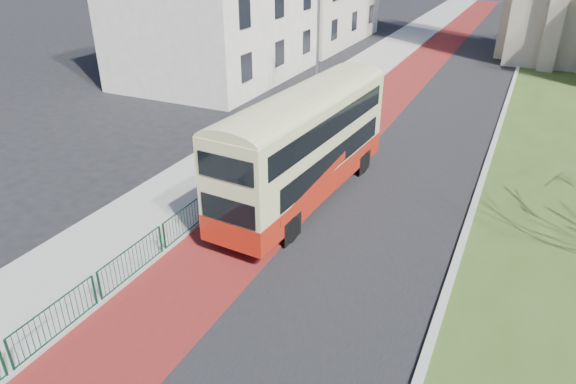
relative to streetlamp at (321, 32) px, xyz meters
The scene contains 9 objects.
ground 19.08m from the streetlamp, 76.42° to the right, with size 160.00×160.00×0.00m, color black.
road_carriageway 7.70m from the streetlamp, 18.88° to the left, with size 9.00×120.00×0.01m, color black.
bus_lane 5.91m from the streetlamp, 32.43° to the left, with size 3.40×120.00×0.01m, color #591414.
pavement_west 5.00m from the streetlamp, 108.07° to the left, with size 4.00×120.00×0.12m, color gray.
kerb_west 5.13m from the streetlamp, 56.03° to the left, with size 0.25×120.00×0.13m, color #999993.
kerb_east 12.07m from the streetlamp, 20.95° to the left, with size 0.25×80.00×0.13m, color #999993.
pedestrian_railing 14.64m from the streetlamp, 84.30° to the right, with size 0.07×24.00×1.12m.
streetlamp is the anchor object (origin of this frame).
bus 12.26m from the streetlamp, 70.30° to the right, with size 3.14×10.51×4.34m.
Camera 1 is at (7.12, -10.46, 9.74)m, focal length 32.00 mm.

